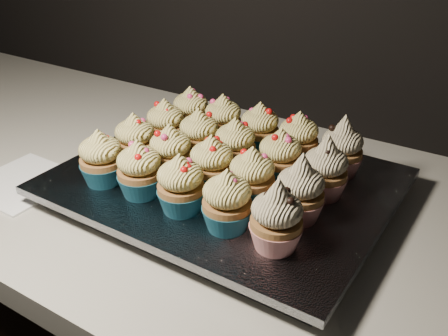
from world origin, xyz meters
name	(u,v)px	position (x,y,z in m)	size (l,w,h in m)	color
worktop	(176,184)	(0.00, 1.70, 0.88)	(2.44, 0.64, 0.04)	beige
napkin	(23,182)	(-0.18, 1.54, 0.90)	(0.14, 0.14, 0.00)	white
baking_tray	(224,191)	(0.11, 1.68, 0.91)	(0.44, 0.33, 0.02)	black
foil_lining	(224,181)	(0.11, 1.68, 0.93)	(0.47, 0.37, 0.01)	silver
cupcake_0	(101,159)	(-0.03, 1.58, 0.97)	(0.06, 0.06, 0.08)	#195C75
cupcake_1	(140,170)	(0.04, 1.58, 0.97)	(0.06, 0.06, 0.08)	#195C75
cupcake_2	(181,185)	(0.11, 1.58, 0.97)	(0.06, 0.06, 0.08)	#195C75
cupcake_3	(227,202)	(0.18, 1.58, 0.97)	(0.06, 0.06, 0.08)	#195C75
cupcake_4	(276,219)	(0.25, 1.57, 0.97)	(0.06, 0.06, 0.10)	#B11918
cupcake_5	(135,141)	(-0.03, 1.65, 0.97)	(0.06, 0.06, 0.08)	#195C75
cupcake_6	(171,153)	(0.04, 1.64, 0.97)	(0.06, 0.06, 0.08)	#195C75
cupcake_7	(212,165)	(0.11, 1.65, 0.97)	(0.06, 0.06, 0.08)	#195C75
cupcake_8	(252,178)	(0.17, 1.64, 0.97)	(0.06, 0.06, 0.08)	#195C75
cupcake_9	(300,191)	(0.24, 1.64, 0.97)	(0.06, 0.06, 0.10)	#B11918
cupcake_10	(166,125)	(-0.03, 1.72, 0.97)	(0.06, 0.06, 0.08)	#195C75
cupcake_11	(199,136)	(0.04, 1.71, 0.97)	(0.06, 0.06, 0.08)	#195C75
cupcake_12	(235,146)	(0.11, 1.71, 0.97)	(0.06, 0.06, 0.08)	#195C75
cupcake_13	(280,157)	(0.18, 1.72, 0.97)	(0.06, 0.06, 0.08)	#195C75
cupcake_14	(325,170)	(0.25, 1.71, 0.97)	(0.06, 0.06, 0.10)	#B11918
cupcake_15	(191,112)	(-0.03, 1.79, 0.97)	(0.06, 0.06, 0.08)	#195C75
cupcake_16	(223,120)	(0.04, 1.79, 0.97)	(0.06, 0.06, 0.08)	#195C75
cupcake_17	(260,129)	(0.11, 1.79, 0.97)	(0.06, 0.06, 0.08)	#195C75
cupcake_18	(298,139)	(0.18, 1.79, 0.97)	(0.06, 0.06, 0.08)	#195C75
cupcake_19	(342,149)	(0.25, 1.78, 0.97)	(0.06, 0.06, 0.10)	#B11918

